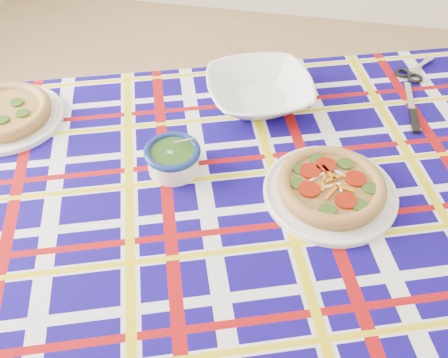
% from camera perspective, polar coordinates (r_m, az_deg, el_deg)
% --- Properties ---
extents(floor, '(4.00, 4.00, 0.00)m').
position_cam_1_polar(floor, '(2.07, 1.39, -7.72)').
color(floor, '#9B7A50').
rests_on(floor, ground).
extents(dining_table, '(1.94, 1.55, 0.79)m').
position_cam_1_polar(dining_table, '(1.25, 1.97, -3.99)').
color(dining_table, brown).
rests_on(dining_table, floor).
extents(tablecloth, '(1.98, 1.59, 0.11)m').
position_cam_1_polar(tablecloth, '(1.23, 2.00, -3.21)').
color(tablecloth, '#0F0566').
rests_on(tablecloth, dining_table).
extents(main_focaccia_plate, '(0.40, 0.40, 0.06)m').
position_cam_1_polar(main_focaccia_plate, '(1.18, 12.18, -0.77)').
color(main_focaccia_plate, olive).
rests_on(main_focaccia_plate, tablecloth).
extents(pesto_bowl, '(0.17, 0.17, 0.08)m').
position_cam_1_polar(pesto_bowl, '(1.22, -5.88, 2.53)').
color(pesto_bowl, '#18370F').
rests_on(pesto_bowl, tablecloth).
extents(serving_bowl, '(0.38, 0.38, 0.07)m').
position_cam_1_polar(serving_bowl, '(1.43, 4.06, 9.96)').
color(serving_bowl, white).
rests_on(serving_bowl, tablecloth).
extents(second_focaccia_plate, '(0.40, 0.40, 0.06)m').
position_cam_1_polar(second_focaccia_plate, '(1.49, -23.66, 7.03)').
color(second_focaccia_plate, olive).
rests_on(second_focaccia_plate, tablecloth).
extents(table_knife, '(0.03, 0.25, 0.01)m').
position_cam_1_polar(table_knife, '(1.55, 20.48, 8.74)').
color(table_knife, silver).
rests_on(table_knife, tablecloth).
extents(kitchen_scissors, '(0.18, 0.21, 0.02)m').
position_cam_1_polar(kitchen_scissors, '(1.70, 21.61, 11.98)').
color(kitchen_scissors, silver).
rests_on(kitchen_scissors, tablecloth).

